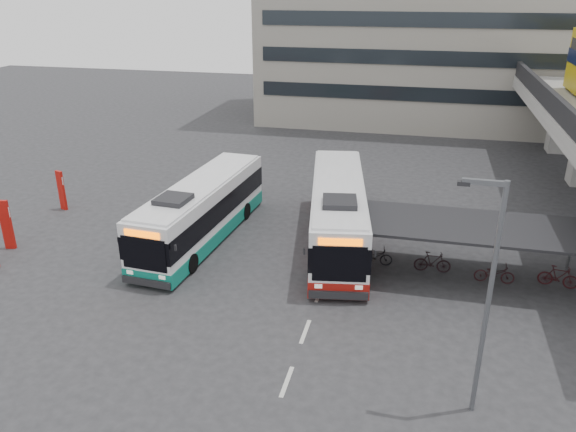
% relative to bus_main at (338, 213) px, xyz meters
% --- Properties ---
extents(ground, '(120.00, 120.00, 0.00)m').
position_rel_bus_main_xyz_m(ground, '(-2.42, -5.16, -1.63)').
color(ground, '#28282B').
rests_on(ground, ground).
extents(bike_shelter, '(10.00, 4.00, 2.54)m').
position_rel_bus_main_xyz_m(bike_shelter, '(6.03, -2.16, 0.01)').
color(bike_shelter, '#595B60').
rests_on(bike_shelter, ground).
extents(road_markings, '(0.15, 7.60, 0.01)m').
position_rel_bus_main_xyz_m(road_markings, '(0.08, -8.16, -1.62)').
color(road_markings, beige).
rests_on(road_markings, ground).
extents(bus_main, '(4.48, 12.10, 3.50)m').
position_rel_bus_main_xyz_m(bus_main, '(0.00, 0.00, 0.00)').
color(bus_main, white).
rests_on(bus_main, ground).
extents(bus_teal, '(3.22, 11.34, 3.31)m').
position_rel_bus_main_xyz_m(bus_teal, '(-6.83, -1.09, -0.09)').
color(bus_teal, white).
rests_on(bus_teal, ground).
extents(pedestrian, '(0.63, 0.78, 1.84)m').
position_rel_bus_main_xyz_m(pedestrian, '(-6.57, -2.12, -0.70)').
color(pedestrian, black).
rests_on(pedestrian, ground).
extents(lamp_post, '(1.32, 0.18, 7.53)m').
position_rel_bus_main_xyz_m(lamp_post, '(5.89, -11.08, 2.67)').
color(lamp_post, '#595B60').
rests_on(lamp_post, ground).
extents(sign_totem_mid, '(0.55, 0.25, 2.56)m').
position_rel_bus_main_xyz_m(sign_totem_mid, '(-15.79, -4.45, -0.30)').
color(sign_totem_mid, '#AB100A').
rests_on(sign_totem_mid, ground).
extents(sign_totem_north, '(0.50, 0.30, 2.36)m').
position_rel_bus_main_xyz_m(sign_totem_north, '(-16.31, 0.84, -0.41)').
color(sign_totem_north, '#AB100A').
rests_on(sign_totem_north, ground).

